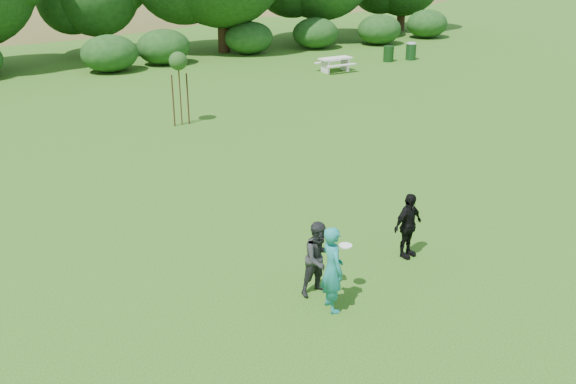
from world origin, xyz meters
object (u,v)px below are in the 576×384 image
Objects in this scene: player_teal at (332,269)px; player_black at (408,226)px; trash_can_near at (389,54)px; trash_can_lidded at (411,51)px; player_grey at (319,258)px; sapling at (178,63)px; picnic_table at (335,62)px.

player_black is at bearing -61.36° from player_teal.
trash_can_lidded is at bearing -8.64° from trash_can_near.
player_grey is at bearing -134.41° from trash_can_lidded.
trash_can_near is 0.32× the size of sapling.
player_grey is 1.03× the size of player_black.
player_teal is at bearing -124.53° from picnic_table.
player_grey is at bearing 175.85° from player_black.
sapling is at bearing 77.25° from player_grey.
trash_can_lidded is at bearing 20.40° from sapling.
picnic_table is 1.71× the size of trash_can_lidded.
player_grey reaches higher than player_black.
player_black is 0.55× the size of sapling.
player_teal reaches higher than player_black.
trash_can_lidded is (5.89, 0.68, 0.02)m from picnic_table.
player_black is at bearing -88.48° from sapling.
sapling reaches higher than player_black.
player_teal reaches higher than player_grey.
trash_can_near is at bearing 22.91° from sapling.
picnic_table is at bearing -168.28° from trash_can_near.
sapling is at bearing -153.09° from picnic_table.
sapling reaches higher than player_grey.
sapling is at bearing 79.74° from player_black.
picnic_table is (10.77, 18.67, -0.26)m from player_black.
player_grey is at bearing -1.37° from player_teal.
trash_can_lidded is (19.31, 19.71, -0.26)m from player_grey.
picnic_table is (13.41, 19.02, -0.28)m from player_grey.
player_black is at bearing -127.76° from trash_can_near.
trash_can_near is at bearing 45.21° from player_grey.
picnic_table is at bearing 51.80° from player_grey.
player_teal is 0.65m from player_grey.
player_grey is 0.56× the size of sapling.
player_teal is 27.29m from trash_can_near.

